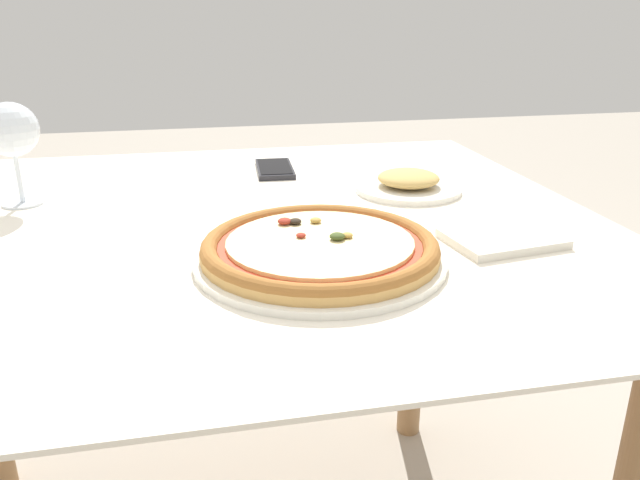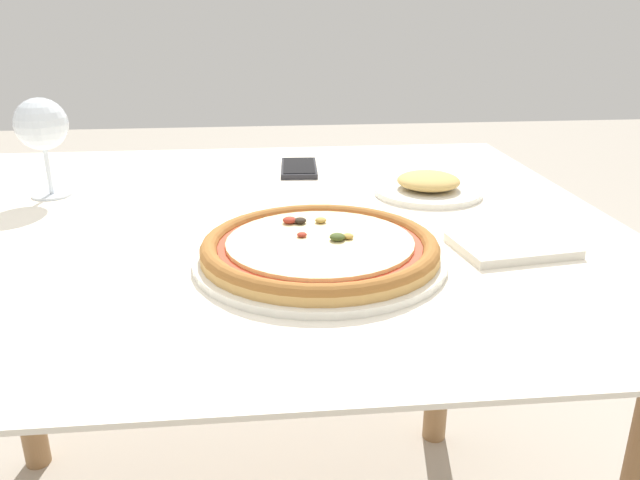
# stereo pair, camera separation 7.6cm
# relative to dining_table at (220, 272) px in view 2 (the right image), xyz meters

# --- Properties ---
(dining_table) EXTENTS (1.23, 1.01, 0.76)m
(dining_table) POSITION_rel_dining_table_xyz_m (0.00, 0.00, 0.00)
(dining_table) COLOR #997047
(dining_table) RESTS_ON ground_plane
(pizza_plate) EXTENTS (0.33, 0.33, 0.04)m
(pizza_plate) POSITION_rel_dining_table_xyz_m (0.14, -0.19, 0.11)
(pizza_plate) COLOR white
(pizza_plate) RESTS_ON dining_table
(wine_glass_far_left) EXTENTS (0.09, 0.09, 0.17)m
(wine_glass_far_left) POSITION_rel_dining_table_xyz_m (-0.29, 0.15, 0.21)
(wine_glass_far_left) COLOR silver
(wine_glass_far_left) RESTS_ON dining_table
(cell_phone) EXTENTS (0.08, 0.15, 0.01)m
(cell_phone) POSITION_rel_dining_table_xyz_m (0.15, 0.29, 0.10)
(cell_phone) COLOR #232328
(cell_phone) RESTS_ON dining_table
(side_plate) EXTENTS (0.19, 0.19, 0.04)m
(side_plate) POSITION_rel_dining_table_xyz_m (0.36, 0.10, 0.11)
(side_plate) COLOR white
(side_plate) RESTS_ON dining_table
(napkin_folded) EXTENTS (0.16, 0.13, 0.01)m
(napkin_folded) POSITION_rel_dining_table_xyz_m (0.41, -0.17, 0.10)
(napkin_folded) COLOR silver
(napkin_folded) RESTS_ON dining_table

